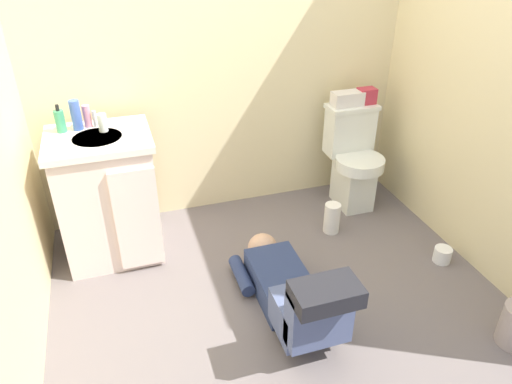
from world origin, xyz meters
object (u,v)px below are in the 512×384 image
object	(u,v)px
faucet	(95,119)
toiletry_bag	(367,96)
soap_dispenser	(60,121)
bottle_pink	(87,116)
vanity_cabinet	(109,196)
bottle_white	(103,123)
toilet_paper_roll	(442,255)
toilet	(353,159)
bottle_blue	(76,115)
paper_towel_roll	(332,218)
tissue_box	(347,99)
person_plumber	(292,291)

from	to	relation	value
faucet	toiletry_bag	size ratio (longest dim) A/B	0.81
soap_dispenser	bottle_pink	xyz separation A→B (m)	(0.15, 0.04, -0.00)
vanity_cabinet	bottle_white	size ratio (longest dim) A/B	7.72
soap_dispenser	toilet_paper_roll	xyz separation A→B (m)	(2.15, -0.88, -0.84)
toilet	vanity_cabinet	bearing A→B (deg)	-176.99
soap_dispenser	toiletry_bag	bearing A→B (deg)	1.57
bottle_blue	soap_dispenser	bearing A→B (deg)	-174.82
toilet	paper_towel_roll	world-z (taller)	toilet
tissue_box	bottle_pink	world-z (taller)	bottle_pink
faucet	tissue_box	distance (m)	1.69
bottle_pink	toilet_paper_roll	world-z (taller)	bottle_pink
faucet	tissue_box	bearing A→B (deg)	1.21
tissue_box	faucet	bearing A→B (deg)	-178.79
person_plumber	bottle_blue	size ratio (longest dim) A/B	5.99
vanity_cabinet	bottle_pink	world-z (taller)	bottle_pink
toiletry_bag	toilet_paper_roll	distance (m)	1.21
toilet_paper_roll	vanity_cabinet	bearing A→B (deg)	159.08
toilet	toilet_paper_roll	distance (m)	0.93
toiletry_bag	toilet_paper_roll	bearing A→B (deg)	-82.53
soap_dispenser	paper_towel_roll	bearing A→B (deg)	-12.28
bottle_white	vanity_cabinet	bearing A→B (deg)	-121.42
toilet	faucet	world-z (taller)	faucet
faucet	tissue_box	xyz separation A→B (m)	(1.69, 0.04, -0.07)
vanity_cabinet	paper_towel_roll	size ratio (longest dim) A/B	3.80
toilet_paper_roll	person_plumber	bearing A→B (deg)	-172.08
vanity_cabinet	tissue_box	world-z (taller)	tissue_box
toiletry_bag	bottle_white	distance (m)	1.81
soap_dispenser	bottle_blue	world-z (taller)	bottle_blue
person_plumber	paper_towel_roll	size ratio (longest dim) A/B	4.93
tissue_box	toilet_paper_roll	bearing A→B (deg)	-73.71
tissue_box	toiletry_bag	world-z (taller)	toiletry_bag
soap_dispenser	toilet_paper_roll	bearing A→B (deg)	-22.12
toiletry_bag	bottle_pink	bearing A→B (deg)	-179.42
toiletry_bag	faucet	bearing A→B (deg)	-178.89
vanity_cabinet	paper_towel_roll	world-z (taller)	vanity_cabinet
faucet	person_plumber	size ratio (longest dim) A/B	0.09
vanity_cabinet	bottle_blue	world-z (taller)	bottle_blue
vanity_cabinet	person_plumber	xyz separation A→B (m)	(0.87, -0.90, -0.24)
soap_dispenser	bottle_blue	bearing A→B (deg)	5.18
person_plumber	soap_dispenser	size ratio (longest dim) A/B	6.42
bottle_white	toiletry_bag	bearing A→B (deg)	3.77
vanity_cabinet	bottle_blue	bearing A→B (deg)	127.16
paper_towel_roll	bottle_pink	bearing A→B (deg)	165.19
bottle_pink	paper_towel_roll	world-z (taller)	bottle_pink
person_plumber	paper_towel_roll	distance (m)	0.88
vanity_cabinet	tissue_box	distance (m)	1.74
soap_dispenser	bottle_blue	xyz separation A→B (m)	(0.09, 0.01, 0.02)
toilet_paper_roll	bottle_pink	bearing A→B (deg)	155.54
vanity_cabinet	bottle_blue	size ratio (longest dim) A/B	4.61
person_plumber	tissue_box	bearing A→B (deg)	52.91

